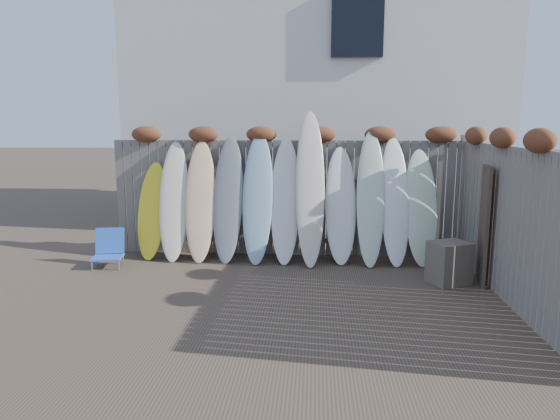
# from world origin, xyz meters

# --- Properties ---
(ground) EXTENTS (80.00, 80.00, 0.00)m
(ground) POSITION_xyz_m (0.00, 0.00, 0.00)
(ground) COLOR #493A2D
(back_fence) EXTENTS (6.05, 0.28, 2.24)m
(back_fence) POSITION_xyz_m (0.06, 2.39, 1.18)
(back_fence) COLOR slate
(back_fence) RESTS_ON ground
(right_fence) EXTENTS (0.28, 4.40, 2.24)m
(right_fence) POSITION_xyz_m (2.99, 0.25, 1.14)
(right_fence) COLOR slate
(right_fence) RESTS_ON ground
(house) EXTENTS (8.50, 5.50, 6.33)m
(house) POSITION_xyz_m (0.50, 6.50, 3.20)
(house) COLOR silver
(house) RESTS_ON ground
(beach_chair) EXTENTS (0.53, 0.55, 0.60)m
(beach_chair) POSITION_xyz_m (-2.80, 1.46, 0.28)
(beach_chair) COLOR blue
(beach_chair) RESTS_ON ground
(wooden_crate) EXTENTS (0.65, 0.61, 0.61)m
(wooden_crate) POSITION_xyz_m (2.47, 0.94, 0.30)
(wooden_crate) COLOR #716854
(wooden_crate) RESTS_ON ground
(lattice_panel) EXTENTS (0.26, 1.12, 1.70)m
(lattice_panel) POSITION_xyz_m (2.98, 1.21, 0.85)
(lattice_panel) COLOR #342A20
(lattice_panel) RESTS_ON ground
(surfboard_0) EXTENTS (0.55, 0.63, 1.63)m
(surfboard_0) POSITION_xyz_m (-2.25, 2.03, 0.82)
(surfboard_0) COLOR yellow
(surfboard_0) RESTS_ON ground
(surfboard_1) EXTENTS (0.54, 0.73, 1.98)m
(surfboard_1) POSITION_xyz_m (-1.85, 2.00, 0.99)
(surfboard_1) COLOR beige
(surfboard_1) RESTS_ON ground
(surfboard_2) EXTENTS (0.55, 0.74, 2.00)m
(surfboard_2) POSITION_xyz_m (-1.40, 1.98, 1.00)
(surfboard_2) COLOR #FFB775
(surfboard_2) RESTS_ON ground
(surfboard_3) EXTENTS (0.52, 0.75, 2.08)m
(surfboard_3) POSITION_xyz_m (-0.92, 1.98, 1.04)
(surfboard_3) COLOR slate
(surfboard_3) RESTS_ON ground
(surfboard_4) EXTENTS (0.51, 0.76, 2.13)m
(surfboard_4) POSITION_xyz_m (-0.42, 1.95, 1.07)
(surfboard_4) COLOR #80A4BB
(surfboard_4) RESTS_ON ground
(surfboard_5) EXTENTS (0.48, 0.72, 2.04)m
(surfboard_5) POSITION_xyz_m (0.03, 1.96, 1.02)
(surfboard_5) COLOR silver
(surfboard_5) RESTS_ON ground
(surfboard_6) EXTENTS (0.52, 0.89, 2.49)m
(surfboard_6) POSITION_xyz_m (0.44, 1.91, 1.25)
(surfboard_6) COLOR beige
(surfboard_6) RESTS_ON ground
(surfboard_7) EXTENTS (0.55, 0.70, 1.90)m
(surfboard_7) POSITION_xyz_m (0.95, 2.00, 0.95)
(surfboard_7) COLOR silver
(surfboard_7) RESTS_ON ground
(surfboard_8) EXTENTS (0.48, 0.78, 2.17)m
(surfboard_8) POSITION_xyz_m (1.43, 1.93, 1.08)
(surfboard_8) COLOR beige
(surfboard_8) RESTS_ON ground
(surfboard_9) EXTENTS (0.51, 0.76, 2.06)m
(surfboard_9) POSITION_xyz_m (1.82, 1.97, 1.03)
(surfboard_9) COLOR white
(surfboard_9) RESTS_ON ground
(surfboard_10) EXTENTS (0.56, 0.70, 1.87)m
(surfboard_10) POSITION_xyz_m (2.25, 1.98, 0.94)
(surfboard_10) COLOR beige
(surfboard_10) RESTS_ON ground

